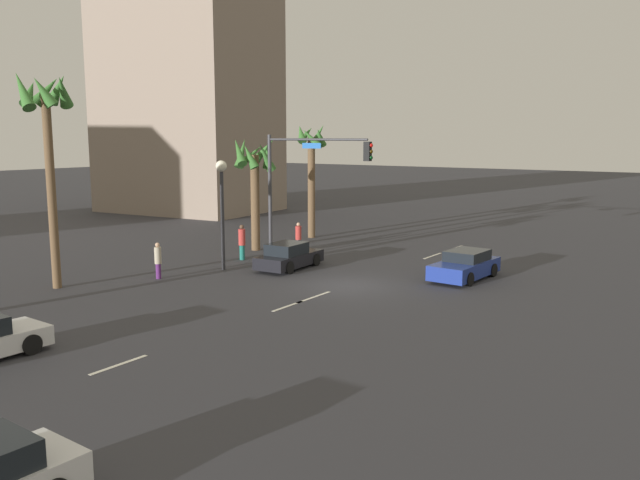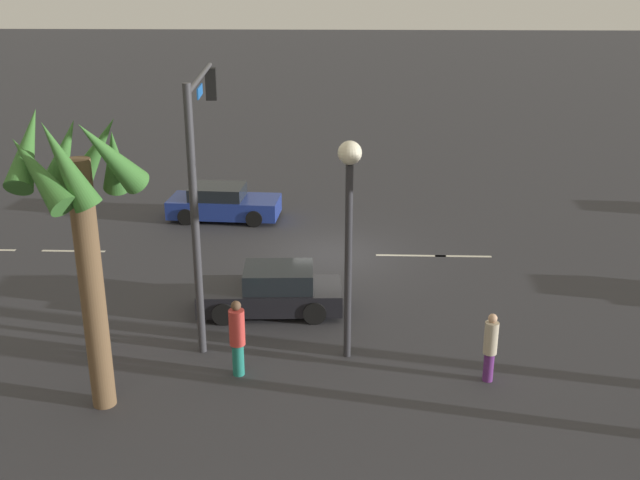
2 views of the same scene
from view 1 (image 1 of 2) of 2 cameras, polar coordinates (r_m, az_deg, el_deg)
ground_plane at (r=29.73m, az=2.43°, el=-3.95°), size 220.00×220.00×0.00m
lane_stripe_1 at (r=20.52m, az=-17.03°, el=-10.30°), size 2.05×0.14×0.01m
lane_stripe_2 at (r=26.15m, az=-2.80°, el=-5.74°), size 1.91×0.14×0.01m
lane_stripe_3 at (r=27.54m, az=-0.56°, el=-4.98°), size 2.38×0.14×0.01m
lane_stripe_4 at (r=37.48m, az=9.73°, el=-1.37°), size 2.22×0.14×0.01m
lane_stripe_5 at (r=40.33m, az=11.61°, el=-0.69°), size 2.21×0.14×0.01m
car_0 at (r=33.41m, az=-2.73°, el=-1.45°), size 4.09×2.00×1.33m
car_1 at (r=31.72m, az=12.46°, el=-2.19°), size 4.34×2.10×1.33m
traffic_signal at (r=34.56m, az=-1.58°, el=5.59°), size 0.79×6.15×6.74m
streetlamp at (r=32.98m, az=-8.50°, el=4.09°), size 0.56×0.56×5.48m
pedestrian_0 at (r=38.14m, az=-1.88°, el=0.31°), size 0.48×0.48×1.72m
pedestrian_1 at (r=31.84m, az=-13.86°, el=-1.66°), size 0.36×0.36×1.73m
pedestrian_2 at (r=35.91m, az=-6.78°, el=-0.11°), size 0.52×0.52×1.92m
palm_tree_0 at (r=30.80m, az=-22.68°, el=9.35°), size 2.53×2.44×9.46m
palm_tree_2 at (r=43.29m, az=-0.75°, el=7.19°), size 2.47×2.26×7.54m
palm_tree_3 at (r=38.61m, az=-5.73°, el=6.23°), size 2.86×2.67×6.68m
building_1 at (r=61.40m, az=-11.54°, el=17.31°), size 11.70×14.98×31.49m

